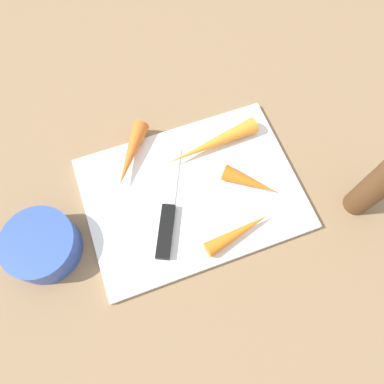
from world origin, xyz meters
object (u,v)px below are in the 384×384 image
Objects in this scene: small_bowl at (42,245)px; pepper_grinder at (373,189)px; knife at (167,224)px; carrot_shortest at (249,182)px; carrot_longest at (213,143)px; carrot_short at (239,232)px; cutting_board at (192,193)px; carrot_long at (131,154)px.

pepper_grinder reaches higher than small_bowl.
carrot_shortest is (-0.15, -0.02, 0.01)m from knife.
carrot_longest is at bearing -166.00° from small_bowl.
carrot_shortest is 0.78× the size of carrot_short.
cutting_board is at bearing -149.21° from carrot_shortest.
carrot_long is at bearing -148.63° from small_bowl.
knife is 0.16m from carrot_shortest.
carrot_shortest is 0.10m from carrot_longest.
knife is 1.65× the size of small_bowl.
knife is 0.12m from carrot_short.
knife is at bearing 142.03° from carrot_short.
carrot_longest is (-0.06, -0.07, 0.02)m from cutting_board.
pepper_grinder is at bearing 168.73° from small_bowl.
pepper_grinder is (-0.19, 0.18, 0.04)m from carrot_longest.
carrot_long is (0.02, -0.14, 0.01)m from knife.
carrot_short is at bearing -4.50° from pepper_grinder.
carrot_longest reaches higher than carrot_short.
carrot_shortest is at bearing -57.23° from knife.
knife reaches higher than cutting_board.
carrot_shortest is at bearing 178.25° from small_bowl.
pepper_grinder is (-0.21, 0.02, 0.04)m from carrot_short.
cutting_board is 0.10m from carrot_longest.
pepper_grinder is (-0.34, 0.21, 0.04)m from carrot_long.
carrot_short is at bearing -92.41° from knife.
carrot_long is 1.05× the size of carrot_short.
knife is 2.05× the size of carrot_shortest.
cutting_board is 2.89× the size of carrot_long.
carrot_longest is at bearing -132.77° from cutting_board.
cutting_board is 3.04× the size of carrot_short.
carrot_short is (-0.04, 0.10, 0.02)m from cutting_board.
carrot_longest is 1.43× the size of carrot_short.
carrot_shortest is 0.21m from carrot_long.
pepper_grinder is (-0.16, 0.09, 0.04)m from carrot_shortest.
carrot_longest is 1.25× the size of pepper_grinder.
cutting_board is at bearing 40.46° from carrot_longest.
carrot_long is at bearing -31.93° from pepper_grinder.
knife is 0.20m from small_bowl.
knife is 1.12× the size of carrot_longest.
carrot_shortest and carrot_longest have the same top height.
small_bowl reaches higher than carrot_shortest.
carrot_short is at bearing 164.10° from small_bowl.
carrot_shortest reaches higher than knife.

